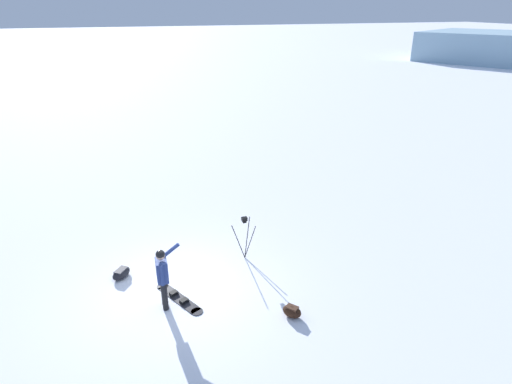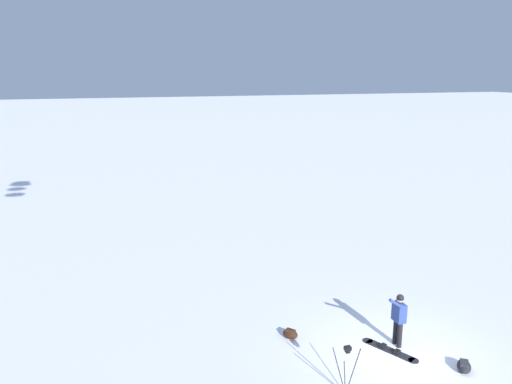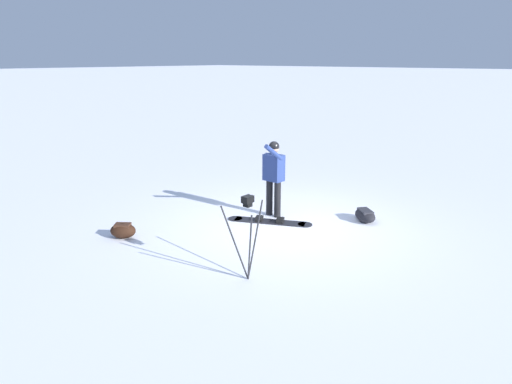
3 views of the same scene
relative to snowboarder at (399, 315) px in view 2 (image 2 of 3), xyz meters
name	(u,v)px [view 2 (image 2 of 3)]	position (x,y,z in m)	size (l,w,h in m)	color
ground_plane	(398,358)	(0.60, -0.35, -0.96)	(300.00, 300.00, 0.00)	white
snowboarder	(399,315)	(0.00, 0.00, 0.00)	(0.47, 0.63, 1.62)	black
snowboard	(390,350)	(0.19, -0.35, -0.94)	(1.59, 0.94, 0.10)	black
gear_bag_large	(464,366)	(1.64, 0.96, -0.83)	(0.69, 0.65, 0.24)	black
camera_tripod	(347,360)	(1.49, -2.52, -0.02)	(0.65, 0.67, 1.32)	#262628
gear_bag_small	(290,334)	(-1.35, -2.78, -0.81)	(0.56, 0.53, 0.28)	black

